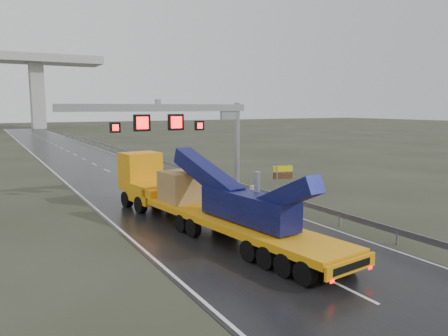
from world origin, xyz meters
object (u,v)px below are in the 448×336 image
sign_gantry (184,123)px  heavy_haul_truck (193,196)px  exit_sign_pair (283,175)px  striped_barrier (254,192)px

sign_gantry → heavy_haul_truck: bearing=-111.1°
exit_sign_pair → striped_barrier: (-1.75, 1.26, -1.31)m
sign_gantry → heavy_haul_truck: (-3.32, -8.60, -3.88)m
heavy_haul_truck → exit_sign_pair: 9.57m
striped_barrier → heavy_haul_truck: bearing=-169.0°
heavy_haul_truck → striped_barrier: 8.65m
sign_gantry → exit_sign_pair: sign_gantry is taller
heavy_haul_truck → exit_sign_pair: bearing=13.0°
heavy_haul_truck → striped_barrier: (7.22, 4.60, -1.24)m
sign_gantry → heavy_haul_truck: 10.00m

